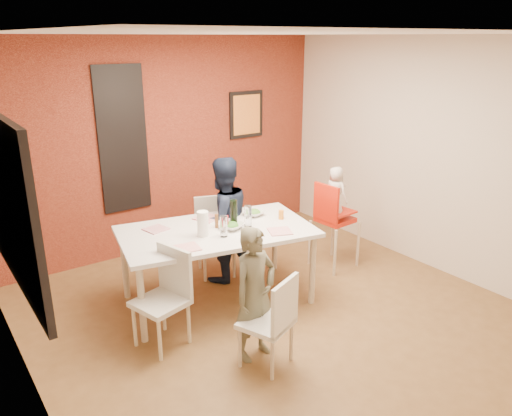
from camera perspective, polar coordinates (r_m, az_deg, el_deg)
ground at (r=5.21m, az=1.96°, el=-11.88°), size 4.50×4.50×0.00m
ceiling at (r=4.47m, az=2.37°, el=19.33°), size 4.50×4.50×0.02m
wall_back at (r=6.54m, az=-10.08°, el=7.02°), size 4.50×0.02×2.70m
wall_front at (r=3.31m, az=26.89°, el=-6.77°), size 4.50×0.02×2.70m
wall_left at (r=3.80m, az=-25.83°, el=-3.33°), size 0.02×4.50×2.70m
wall_right at (r=6.26m, az=18.77°, el=5.78°), size 0.02×4.50×2.70m
brick_accent_wall at (r=6.52m, az=-10.00°, el=6.99°), size 4.50×0.02×2.70m
picture_window_frame at (r=3.93m, az=-26.37°, el=0.39°), size 0.05×1.70×1.30m
picture_window_pane at (r=3.93m, az=-26.16°, el=0.43°), size 0.02×1.55×1.15m
glassblock_strip at (r=6.25m, az=-15.00°, el=7.52°), size 0.55×0.03×1.70m
glassblock_surround at (r=6.24m, az=-14.98°, el=7.52°), size 0.60×0.03×1.76m
art_print_frame at (r=7.04m, az=-1.13°, el=10.63°), size 0.54×0.03×0.64m
art_print_canvas at (r=7.03m, az=-1.06°, el=10.62°), size 0.44×0.01×0.54m
dining_table at (r=5.14m, az=-4.52°, el=-3.21°), size 2.12×1.46×0.81m
chair_near at (r=4.22m, az=2.05°, el=-12.47°), size 0.50×0.50×0.84m
chair_far at (r=5.90m, az=-4.78°, el=-2.63°), size 0.54×0.54×0.91m
chair_left at (r=4.61m, az=-10.18°, el=-9.39°), size 0.52×0.52×0.90m
high_chair at (r=6.01m, az=8.74°, el=-1.04°), size 0.48×0.48×1.06m
child_near at (r=4.30m, az=-0.12°, el=-9.79°), size 0.47×0.35×1.20m
child_far at (r=5.62m, az=-3.83°, el=-1.39°), size 0.72×0.57×1.44m
toddler at (r=5.93m, az=9.06°, el=1.75°), size 0.23×0.33×0.62m
plate_near_left at (r=4.69m, az=-7.87°, el=-4.53°), size 0.25×0.25×0.01m
plate_far_mid at (r=5.43m, az=-5.58°, el=-1.12°), size 0.31×0.31×0.01m
plate_near_right at (r=5.04m, az=2.75°, el=-2.67°), size 0.29×0.29×0.01m
plate_far_left at (r=5.19m, az=-11.36°, el=-2.38°), size 0.25×0.25×0.01m
salad_bowl_a at (r=5.11m, az=-2.83°, el=-2.08°), size 0.30×0.30×0.06m
salad_bowl_b at (r=5.48m, az=-0.25°, el=-0.58°), size 0.26×0.26×0.05m
wine_bottle at (r=5.15m, az=-2.57°, el=-0.58°), size 0.07×0.07×0.28m
wine_glass_a at (r=4.89m, az=-3.71°, el=-2.11°), size 0.07×0.07×0.21m
wine_glass_b at (r=5.14m, az=-0.92°, el=-0.94°), size 0.08×0.08×0.22m
paper_towel_roll at (r=4.92m, az=-6.10°, el=-1.80°), size 0.11×0.11×0.25m
condiment_red at (r=5.07m, az=-3.39°, el=-1.70°), size 0.04×0.04×0.15m
condiment_green at (r=5.17m, az=-2.33°, el=-1.35°), size 0.03×0.03×0.13m
condiment_brown at (r=5.13m, az=-4.52°, el=-1.50°), size 0.04×0.04×0.14m
sippy_cup at (r=5.38m, az=2.89°, el=-0.78°), size 0.06×0.06×0.10m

